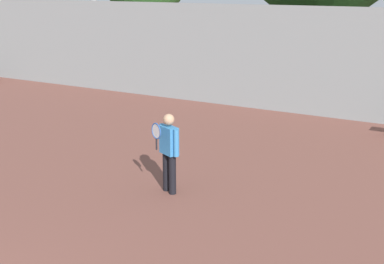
{
  "coord_description": "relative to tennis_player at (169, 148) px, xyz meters",
  "views": [
    {
      "loc": [
        5.56,
        -2.15,
        3.98
      ],
      "look_at": [
        0.18,
        7.31,
        0.9
      ],
      "focal_mm": 50.0,
      "sensor_mm": 36.0,
      "label": 1
    }
  ],
  "objects": [
    {
      "name": "tennis_player",
      "position": [
        0.0,
        0.0,
        0.0
      ],
      "size": [
        0.55,
        0.51,
        1.57
      ],
      "rotation": [
        0.0,
        0.0,
        -0.44
      ],
      "color": "black",
      "rests_on": "ground_plane"
    },
    {
      "name": "back_fence",
      "position": [
        -0.35,
        7.46,
        0.75
      ],
      "size": [
        32.01,
        0.06,
        3.29
      ],
      "color": "gray",
      "rests_on": "ground_plane"
    }
  ]
}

